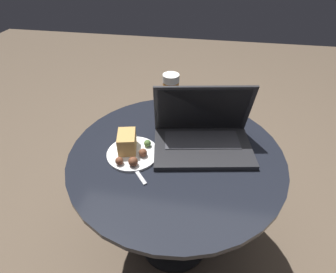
{
  "coord_description": "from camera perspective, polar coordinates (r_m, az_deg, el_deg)",
  "views": [
    {
      "loc": [
        0.09,
        -0.69,
        1.19
      ],
      "look_at": [
        -0.03,
        -0.0,
        0.64
      ],
      "focal_mm": 28.0,
      "sensor_mm": 36.0,
      "label": 1
    }
  ],
  "objects": [
    {
      "name": "ground_plane",
      "position": [
        1.37,
        1.3,
        -21.44
      ],
      "size": [
        6.0,
        6.0,
        0.0
      ],
      "primitive_type": "plane",
      "color": "brown"
    },
    {
      "name": "table",
      "position": [
        1.02,
        1.65,
        -9.07
      ],
      "size": [
        0.76,
        0.76,
        0.57
      ],
      "color": "black",
      "rests_on": "ground_plane"
    },
    {
      "name": "laptop",
      "position": [
        0.94,
        7.54,
        0.41
      ],
      "size": [
        0.38,
        0.27,
        0.22
      ],
      "color": "#232326",
      "rests_on": "table"
    },
    {
      "name": "beer_glass",
      "position": [
        1.02,
        0.61,
        8.06
      ],
      "size": [
        0.06,
        0.06,
        0.21
      ],
      "color": "#C6701E",
      "rests_on": "table"
    },
    {
      "name": "snack_plate",
      "position": [
        0.91,
        -8.19,
        -2.54
      ],
      "size": [
        0.18,
        0.18,
        0.08
      ],
      "color": "white",
      "rests_on": "table"
    },
    {
      "name": "fork",
      "position": [
        0.88,
        -7.73,
        -6.31
      ],
      "size": [
        0.12,
        0.14,
        0.0
      ],
      "color": "#B2B2B7",
      "rests_on": "table"
    }
  ]
}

